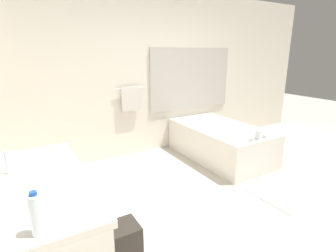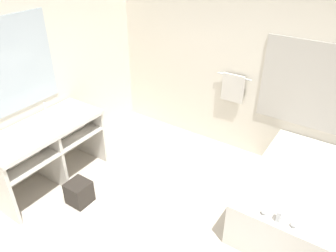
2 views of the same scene
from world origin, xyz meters
TOP-DOWN VIEW (x-y plane):
  - ground_plane at (0.00, 0.00)m, footprint 16.00×16.00m
  - wall_back_with_blinds at (0.03, 2.23)m, footprint 7.40×0.13m
  - vanity_counter at (-1.86, 0.15)m, footprint 0.65×1.46m
  - sink_faucet at (-2.04, 0.35)m, footprint 0.09×0.04m
  - bathtub at (0.92, 1.32)m, footprint 0.96×1.73m
  - water_bottle_1 at (-1.91, -0.50)m, footprint 0.07×0.07m
  - waste_bin at (-1.28, 0.05)m, footprint 0.26×0.26m
  - bath_mat at (0.77, -0.03)m, footprint 0.60×0.65m

SIDE VIEW (x-z plane):
  - ground_plane at x=0.00m, z-range 0.00..0.00m
  - bath_mat at x=0.77m, z-range 0.00..0.02m
  - waste_bin at x=-1.28m, z-range 0.00..0.29m
  - bathtub at x=0.92m, z-range -0.03..0.63m
  - vanity_counter at x=-1.86m, z-range 0.19..1.03m
  - sink_faucet at x=-2.04m, z-range 0.84..1.02m
  - water_bottle_1 at x=-1.91m, z-range 0.84..1.07m
  - wall_back_with_blinds at x=0.03m, z-range -0.01..2.69m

